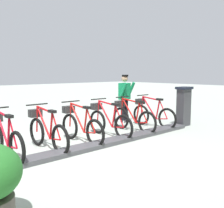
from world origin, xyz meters
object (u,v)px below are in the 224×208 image
object	(u,v)px
payment_kiosk	(184,106)
bike_docked_5	(4,138)
bike_docked_1	(132,117)
bike_docked_3	(80,125)
bike_docked_4	(46,131)
worker_near_rack	(125,97)
bike_docked_2	(108,121)
bike_docked_0	(152,114)

from	to	relation	value
payment_kiosk	bike_docked_5	size ratio (longest dim) A/B	0.74
payment_kiosk	bike_docked_1	bearing A→B (deg)	72.86
payment_kiosk	bike_docked_3	distance (m)	3.78
bike_docked_5	bike_docked_4	bearing A→B (deg)	-90.00
payment_kiosk	bike_docked_4	bearing A→B (deg)	83.01
payment_kiosk	worker_near_rack	bearing A→B (deg)	33.28
bike_docked_3	bike_docked_4	size ratio (longest dim) A/B	1.00
bike_docked_1	bike_docked_3	size ratio (longest dim) A/B	1.00
worker_near_rack	bike_docked_4	bearing A→B (deg)	106.67
bike_docked_1	bike_docked_2	size ratio (longest dim) A/B	1.00
bike_docked_4	bike_docked_2	bearing A→B (deg)	-90.00
bike_docked_4	bike_docked_5	xyz separation A→B (m)	(0.00, 0.94, 0.00)
bike_docked_2	worker_near_rack	xyz separation A→B (m)	(1.07, -1.71, 0.48)
bike_docked_0	bike_docked_2	size ratio (longest dim) A/B	1.00
bike_docked_3	bike_docked_2	bearing A→B (deg)	-90.00
bike_docked_1	bike_docked_4	distance (m)	2.81
bike_docked_5	bike_docked_0	bearing A→B (deg)	-90.00
bike_docked_1	worker_near_rack	distance (m)	1.41
bike_docked_0	bike_docked_3	xyz separation A→B (m)	(0.00, 2.81, 0.00)
bike_docked_3	bike_docked_0	bearing A→B (deg)	-90.00
bike_docked_2	bike_docked_3	xyz separation A→B (m)	(0.00, 0.94, 0.00)
bike_docked_0	bike_docked_1	size ratio (longest dim) A/B	1.00
bike_docked_0	bike_docked_5	xyz separation A→B (m)	(0.00, 4.68, 0.00)
payment_kiosk	bike_docked_2	world-z (taller)	payment_kiosk
bike_docked_1	bike_docked_2	bearing A→B (deg)	90.00
bike_docked_0	bike_docked_4	world-z (taller)	same
bike_docked_4	worker_near_rack	xyz separation A→B (m)	(1.07, -3.58, 0.48)
bike_docked_0	bike_docked_1	distance (m)	0.94
bike_docked_0	bike_docked_4	size ratio (longest dim) A/B	1.00
payment_kiosk	bike_docked_1	size ratio (longest dim) A/B	0.74
payment_kiosk	bike_docked_5	bearing A→B (deg)	84.17
bike_docked_3	worker_near_rack	size ratio (longest dim) A/B	1.04
payment_kiosk	bike_docked_1	world-z (taller)	payment_kiosk
bike_docked_4	bike_docked_5	bearing A→B (deg)	90.00
bike_docked_1	bike_docked_0	bearing A→B (deg)	-90.00
bike_docked_3	bike_docked_5	size ratio (longest dim) A/B	1.00
bike_docked_1	bike_docked_2	world-z (taller)	same
bike_docked_3	worker_near_rack	world-z (taller)	worker_near_rack
bike_docked_4	payment_kiosk	bearing A→B (deg)	-96.99
bike_docked_4	bike_docked_3	bearing A→B (deg)	-90.00
bike_docked_2	worker_near_rack	distance (m)	2.08
payment_kiosk	bike_docked_4	world-z (taller)	payment_kiosk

